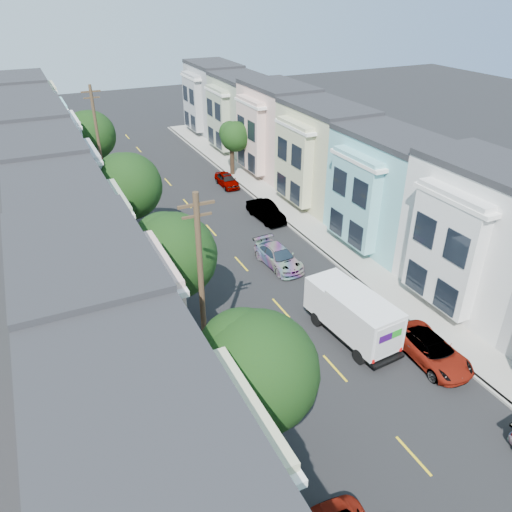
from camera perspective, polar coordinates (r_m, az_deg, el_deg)
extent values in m
plane|color=black|center=(26.82, 9.00, -12.59)|extent=(160.00, 160.00, 0.00)
cube|color=black|center=(37.77, -3.54, 1.14)|extent=(12.00, 70.00, 0.02)
cube|color=gray|center=(36.25, -12.42, -0.71)|extent=(0.30, 70.00, 0.15)
cube|color=gray|center=(40.10, 4.49, 2.96)|extent=(0.30, 70.00, 0.15)
cube|color=gray|center=(36.05, -14.41, -1.15)|extent=(2.60, 70.00, 0.15)
cube|color=gray|center=(40.71, 6.09, 3.30)|extent=(2.60, 70.00, 0.15)
cube|color=gold|center=(37.78, -3.54, 1.13)|extent=(0.12, 70.00, 0.01)
cube|color=#7BC5CA|center=(35.78, -20.31, -2.53)|extent=(5.00, 70.00, 8.50)
cube|color=#7BC5CA|center=(42.69, 10.48, 4.12)|extent=(5.00, 70.00, 8.50)
cylinder|color=black|center=(20.98, -0.94, -20.26)|extent=(0.44, 0.44, 3.53)
sphere|color=#18330B|center=(18.63, -0.16, -13.15)|extent=(4.63, 4.63, 4.63)
cylinder|color=black|center=(28.47, -9.65, -5.82)|extent=(0.44, 0.44, 3.16)
sphere|color=#18330B|center=(26.85, -9.60, -0.01)|extent=(4.70, 4.70, 4.70)
cylinder|color=black|center=(37.36, -14.35, 2.82)|extent=(0.44, 0.44, 3.42)
sphere|color=#18330B|center=(36.10, -14.53, 7.69)|extent=(4.70, 4.70, 4.70)
cylinder|color=black|center=(52.28, -18.25, 9.59)|extent=(0.44, 0.44, 2.97)
sphere|color=#18330B|center=(51.43, -18.46, 12.93)|extent=(4.70, 4.70, 4.70)
cylinder|color=black|center=(51.58, -2.74, 10.74)|extent=(0.44, 0.44, 2.93)
sphere|color=#18330B|center=(50.95, -2.49, 13.47)|extent=(3.00, 3.00, 3.00)
cylinder|color=#42301E|center=(22.85, -6.18, -4.80)|extent=(0.26, 0.26, 10.00)
cube|color=#42301E|center=(20.66, -6.85, 5.85)|extent=(1.60, 0.12, 0.12)
cylinder|color=#42301E|center=(46.25, -17.48, 11.87)|extent=(0.26, 0.26, 10.00)
cube|color=#42301E|center=(45.20, -18.37, 17.42)|extent=(1.60, 0.12, 0.12)
cube|color=silver|center=(27.46, 12.02, -7.13)|extent=(2.25, 4.02, 2.20)
cube|color=silver|center=(29.43, 8.64, -4.26)|extent=(2.25, 1.87, 2.02)
cube|color=black|center=(28.70, 10.78, -8.20)|extent=(2.07, 5.78, 0.22)
cube|color=#2D0A51|center=(25.92, 14.12, -9.17)|extent=(0.84, 0.04, 0.41)
cube|color=#198C1E|center=(26.33, 15.41, -8.68)|extent=(0.65, 0.04, 0.41)
cylinder|color=black|center=(27.08, 11.36, -11.20)|extent=(0.26, 0.84, 0.84)
cylinder|color=black|center=(28.13, 14.76, -9.90)|extent=(0.26, 0.84, 0.84)
cylinder|color=black|center=(29.47, 7.11, -7.02)|extent=(0.26, 0.84, 0.84)
cylinder|color=black|center=(30.44, 10.36, -6.00)|extent=(0.26, 0.84, 0.84)
imported|color=black|center=(34.89, 2.58, -0.10)|extent=(2.17, 4.62, 1.35)
imported|color=#A6A7A7|center=(24.63, -0.98, -14.57)|extent=(1.97, 4.55, 1.36)
imported|color=#4A1211|center=(35.02, -10.19, -0.33)|extent=(2.02, 4.66, 1.48)
imported|color=#ADB2C1|center=(28.11, 19.46, -10.16)|extent=(2.40, 4.85, 1.32)
imported|color=black|center=(41.69, 1.14, 5.09)|extent=(1.79, 4.41, 1.44)
imported|color=black|center=(48.93, -3.35, 8.65)|extent=(1.55, 3.90, 1.26)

